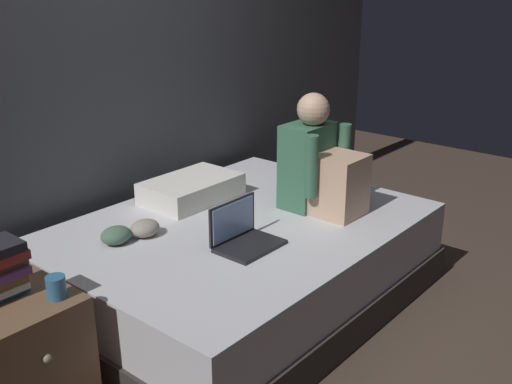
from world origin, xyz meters
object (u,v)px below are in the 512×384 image
(pillow, at_px, (192,189))
(clothes_pile, at_px, (130,232))
(bed, at_px, (240,263))
(person_sitting, at_px, (320,167))
(laptop, at_px, (243,235))
(nightstand, at_px, (20,364))
(mug, at_px, (56,287))

(pillow, height_order, clothes_pile, pillow)
(bed, distance_m, person_sitting, 0.69)
(bed, height_order, laptop, laptop)
(pillow, xyz_separation_m, clothes_pile, (-0.60, -0.18, -0.02))
(laptop, xyz_separation_m, clothes_pile, (-0.31, 0.48, -0.01))
(person_sitting, bearing_deg, pillow, 118.39)
(person_sitting, relative_size, laptop, 2.05)
(laptop, distance_m, pillow, 0.72)
(person_sitting, height_order, pillow, person_sitting)
(bed, bearing_deg, nightstand, 178.94)
(laptop, relative_size, pillow, 0.57)
(pillow, bearing_deg, clothes_pile, -163.65)
(laptop, bearing_deg, mug, 173.55)
(nightstand, height_order, mug, mug)
(bed, bearing_deg, mug, -175.32)
(nightstand, distance_m, mug, 0.37)
(person_sitting, xyz_separation_m, laptop, (-0.65, 0.01, -0.20))
(person_sitting, xyz_separation_m, clothes_pile, (-0.96, 0.49, -0.21))
(mug, bearing_deg, clothes_pile, 29.63)
(clothes_pile, bearing_deg, nightstand, -162.24)
(bed, xyz_separation_m, nightstand, (-1.30, 0.02, 0.05))
(laptop, height_order, clothes_pile, laptop)
(pillow, xyz_separation_m, mug, (-1.25, -0.55, 0.07))
(person_sitting, xyz_separation_m, mug, (-1.61, 0.12, -0.11))
(mug, bearing_deg, pillow, 23.59)
(person_sitting, bearing_deg, nightstand, 172.28)
(person_sitting, relative_size, pillow, 1.17)
(pillow, bearing_deg, mug, -156.41)
(bed, bearing_deg, person_sitting, -25.78)
(mug, height_order, clothes_pile, mug)
(nightstand, height_order, pillow, pillow)
(person_sitting, distance_m, laptop, 0.68)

